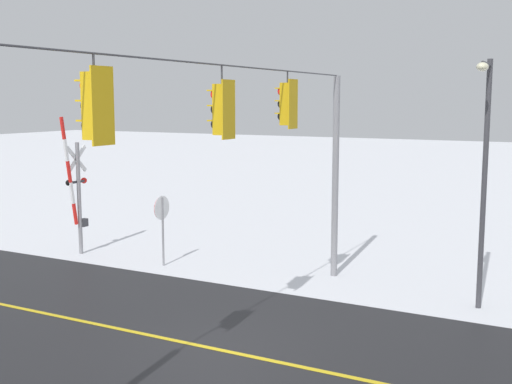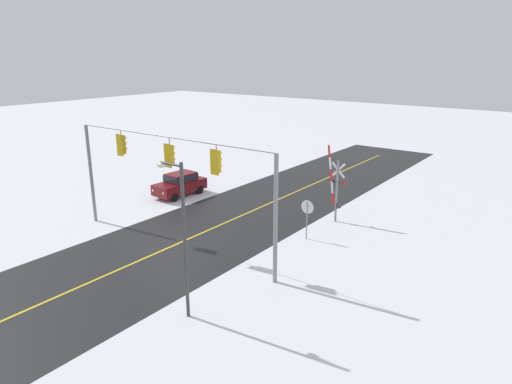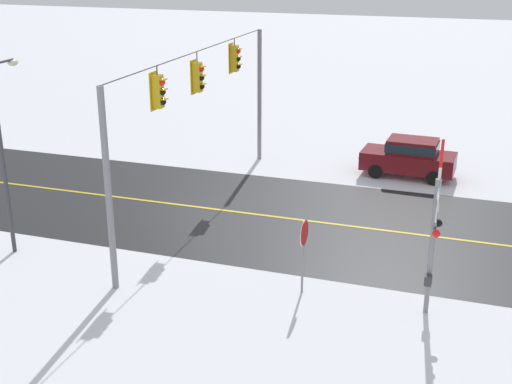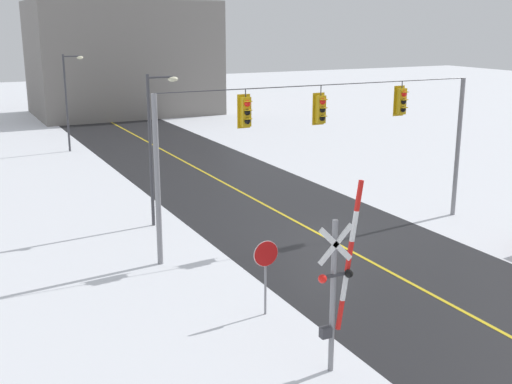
# 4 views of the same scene
# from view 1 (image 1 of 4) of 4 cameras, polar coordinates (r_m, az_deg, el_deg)

# --- Properties ---
(ground_plane) EXTENTS (160.00, 160.00, 0.00)m
(ground_plane) POSITION_cam_1_polar(r_m,az_deg,el_deg) (14.85, -3.41, -13.58)
(ground_plane) COLOR white
(signal_span) EXTENTS (14.20, 0.47, 6.22)m
(signal_span) POSITION_cam_1_polar(r_m,az_deg,el_deg) (13.89, -3.54, 3.05)
(signal_span) COLOR gray
(signal_span) RESTS_ON ground
(stop_sign) EXTENTS (0.80, 0.09, 2.35)m
(stop_sign) POSITION_cam_1_polar(r_m,az_deg,el_deg) (21.78, -8.20, -1.99)
(stop_sign) COLOR gray
(stop_sign) RESTS_ON ground
(railroad_crossing) EXTENTS (1.25, 0.31, 4.91)m
(railroad_crossing) POSITION_cam_1_polar(r_m,az_deg,el_deg) (23.96, -15.34, 0.17)
(railroad_crossing) COLOR gray
(railroad_crossing) RESTS_ON ground
(streetlamp_near) EXTENTS (1.39, 0.28, 6.50)m
(streetlamp_near) POSITION_cam_1_polar(r_m,az_deg,el_deg) (17.61, 19.27, 2.53)
(streetlamp_near) COLOR #38383D
(streetlamp_near) RESTS_ON ground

